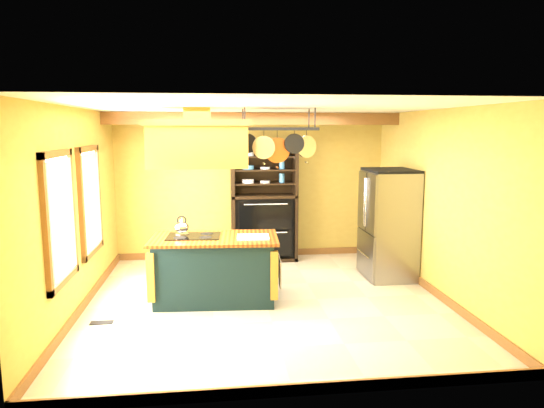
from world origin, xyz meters
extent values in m
plane|color=beige|center=(0.00, 0.00, 0.00)|extent=(5.00, 5.00, 0.00)
plane|color=white|center=(0.00, 0.00, 2.70)|extent=(5.00, 5.00, 0.00)
cube|color=gold|center=(0.00, 2.50, 1.35)|extent=(5.00, 0.02, 2.70)
cube|color=gold|center=(0.00, -2.50, 1.35)|extent=(5.00, 0.02, 2.70)
cube|color=gold|center=(-2.50, 0.00, 1.35)|extent=(0.02, 5.00, 2.70)
cube|color=gold|center=(2.50, 0.00, 1.35)|extent=(0.02, 5.00, 2.70)
cube|color=olive|center=(0.00, 1.70, 2.59)|extent=(5.00, 0.15, 0.20)
cube|color=olive|center=(-2.47, -0.80, 1.40)|extent=(0.06, 1.06, 1.56)
cube|color=white|center=(-2.44, -0.80, 1.40)|extent=(0.02, 0.85, 1.34)
cube|color=olive|center=(-2.47, 0.60, 1.40)|extent=(0.06, 1.06, 1.56)
cube|color=white|center=(-2.44, 0.60, 1.40)|extent=(0.02, 0.85, 1.34)
cube|color=black|center=(-0.71, 0.14, 0.44)|extent=(1.68, 0.98, 0.88)
cube|color=brown|center=(-0.71, 0.14, 0.90)|extent=(1.82, 1.09, 0.04)
cube|color=black|center=(-1.00, 0.21, 0.93)|extent=(0.77, 0.55, 0.01)
ellipsoid|color=silver|center=(-1.17, 0.34, 1.03)|extent=(0.20, 0.20, 0.16)
cube|color=white|center=(-0.17, 0.03, 0.93)|extent=(0.46, 0.37, 0.02)
cube|color=#B78A2D|center=(-0.91, 0.14, 2.18)|extent=(1.32, 0.71, 0.56)
cube|color=olive|center=(-0.91, 0.14, 2.50)|extent=(1.40, 0.79, 0.08)
cube|color=#B78A2D|center=(-0.91, 0.14, 2.58)|extent=(0.35, 0.35, 0.24)
cube|color=black|center=(0.19, 0.14, 2.42)|extent=(1.05, 0.52, 0.04)
cylinder|color=black|center=(-0.28, -0.06, 2.56)|extent=(0.02, 0.02, 0.28)
cylinder|color=black|center=(0.66, 0.35, 2.56)|extent=(0.02, 0.02, 0.28)
cylinder|color=black|center=(-0.23, 0.25, 2.22)|extent=(0.27, 0.04, 0.27)
cylinder|color=silver|center=(-0.02, 0.04, 2.17)|extent=(0.31, 0.04, 0.31)
cylinder|color=#BB5B2E|center=(0.19, 0.25, 2.12)|extent=(0.36, 0.04, 0.36)
cylinder|color=black|center=(0.40, 0.04, 2.22)|extent=(0.27, 0.04, 0.27)
cylinder|color=silver|center=(0.61, 0.25, 2.17)|extent=(0.31, 0.04, 0.31)
cube|color=gray|center=(2.12, 0.92, 0.87)|extent=(0.73, 0.89, 1.74)
cube|color=gray|center=(1.74, 0.69, 1.26)|extent=(0.03, 0.43, 0.94)
cube|color=gray|center=(1.74, 1.14, 1.26)|extent=(0.03, 0.43, 0.94)
cube|color=gray|center=(1.74, 0.92, 0.40)|extent=(0.03, 0.86, 0.73)
cube|color=black|center=(2.12, 0.92, 0.03)|extent=(0.69, 0.85, 0.06)
cube|color=black|center=(0.21, 2.45, 1.06)|extent=(1.20, 0.06, 2.13)
cube|color=black|center=(-0.37, 2.23, 1.06)|extent=(0.06, 0.51, 2.13)
cube|color=black|center=(0.78, 2.23, 1.06)|extent=(0.06, 0.51, 2.13)
cube|color=black|center=(0.21, 2.23, 1.20)|extent=(1.20, 0.51, 0.05)
cube|color=black|center=(0.21, 2.26, 0.63)|extent=(1.08, 0.41, 1.14)
cube|color=black|center=(0.21, 1.95, 0.88)|extent=(0.94, 0.04, 0.51)
cube|color=black|center=(0.21, 1.95, 0.37)|extent=(0.94, 0.04, 0.46)
cube|color=black|center=(0.21, 2.23, 1.44)|extent=(1.08, 0.45, 0.02)
cube|color=black|center=(0.21, 2.23, 1.69)|extent=(1.08, 0.45, 0.02)
cube|color=black|center=(0.21, 2.23, 1.93)|extent=(1.08, 0.45, 0.02)
cylinder|color=white|center=(-0.09, 2.18, 1.49)|extent=(0.22, 0.22, 0.07)
cylinder|color=teal|center=(0.53, 2.18, 1.79)|extent=(0.10, 0.10, 0.17)
cube|color=black|center=(-2.14, -0.53, 0.01)|extent=(0.28, 0.12, 0.01)
camera|label=1|loc=(-0.69, -6.54, 2.41)|focal=32.00mm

